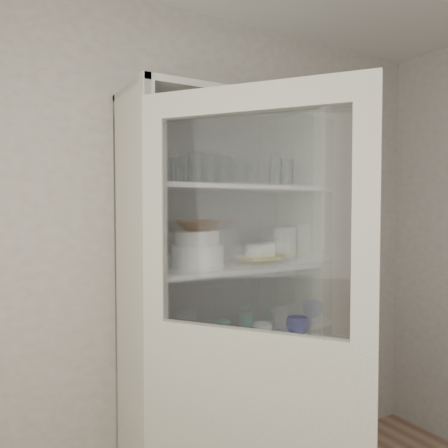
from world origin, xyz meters
TOP-DOWN VIEW (x-y plane):
  - wall_back at (0.00, 1.50)m, footprint 3.60×0.02m
  - pantry_cabinet at (0.20, 1.34)m, footprint 1.00×0.45m
  - cupboard_door at (-0.03, 0.69)m, footprint 0.58×0.74m
  - tumbler_0 at (-0.21, 1.13)m, footprint 0.08×0.08m
  - tumbler_1 at (-0.04, 1.11)m, footprint 0.07×0.07m
  - tumbler_2 at (0.03, 1.12)m, footprint 0.09×0.09m
  - tumbler_3 at (0.13, 1.16)m, footprint 0.09×0.09m
  - tumbler_4 at (0.40, 1.11)m, footprint 0.07×0.07m
  - tumbler_5 at (0.51, 1.16)m, footprint 0.08×0.08m
  - tumbler_6 at (0.48, 1.12)m, footprint 0.09×0.09m
  - tumbler_7 at (-0.11, 1.28)m, footprint 0.08×0.08m
  - tumbler_8 at (0.10, 1.25)m, footprint 0.09×0.09m
  - tumbler_9 at (-0.09, 1.29)m, footprint 0.07×0.07m
  - tumbler_10 at (0.31, 1.28)m, footprint 0.08×0.08m
  - tumbler_11 at (0.23, 1.30)m, footprint 0.09×0.09m
  - goblet_0 at (0.01, 1.36)m, footprint 0.08×0.08m
  - goblet_1 at (0.22, 1.38)m, footprint 0.08×0.08m
  - goblet_2 at (0.19, 1.35)m, footprint 0.07×0.07m
  - goblet_3 at (0.40, 1.34)m, footprint 0.07×0.07m
  - plate_stack_front at (0.03, 1.24)m, footprint 0.26×0.26m
  - plate_stack_back at (0.02, 1.41)m, footprint 0.23×0.23m
  - cream_bowl at (0.03, 1.24)m, footprint 0.24×0.24m
  - terracotta_bowl at (0.03, 1.24)m, footprint 0.24×0.24m
  - glass_platter at (0.42, 1.26)m, footprint 0.40×0.40m
  - yellow_trivet at (0.42, 1.26)m, footprint 0.21×0.21m
  - white_ramekin at (0.42, 1.26)m, footprint 0.17×0.17m
  - grey_bowl_stack at (0.61, 1.30)m, footprint 0.13×0.13m
  - mug_blue at (0.61, 1.19)m, footprint 0.15×0.15m
  - mug_teal at (0.37, 1.30)m, footprint 0.10×0.10m
  - mug_white at (0.37, 1.17)m, footprint 0.13×0.13m
  - teal_jar at (0.20, 1.29)m, footprint 0.09×0.09m
  - measuring_cups at (0.04, 1.22)m, footprint 0.09×0.09m
  - white_canister at (-0.12, 1.33)m, footprint 0.14×0.14m
  - cream_dish at (-0.02, 1.28)m, footprint 0.27×0.27m
  - tin_box at (0.43, 1.28)m, footprint 0.23×0.17m
  - tumbler_12 at (0.07, 1.19)m, footprint 0.07×0.07m

SIDE VIEW (x-z plane):
  - tin_box at x=0.43m, z-range 0.46..0.52m
  - cream_dish at x=-0.02m, z-range 0.46..0.53m
  - cupboard_door at x=-0.03m, z-range -0.13..1.87m
  - measuring_cups at x=0.04m, z-range 0.86..0.90m
  - mug_teal at x=0.37m, z-range 0.86..0.95m
  - mug_blue at x=0.61m, z-range 0.86..0.96m
  - mug_white at x=0.37m, z-range 0.86..0.96m
  - teal_jar at x=0.20m, z-range 0.86..0.96m
  - white_canister at x=-0.12m, z-range 0.86..0.99m
  - pantry_cabinet at x=0.20m, z-range -0.11..1.99m
  - glass_platter at x=0.42m, z-range 1.26..1.28m
  - yellow_trivet at x=0.42m, z-range 1.28..1.29m
  - plate_stack_back at x=0.02m, z-range 1.26..1.32m
  - wall_back at x=0.00m, z-range 0.00..2.60m
  - plate_stack_front at x=0.03m, z-range 1.26..1.37m
  - white_ramekin at x=0.42m, z-range 1.29..1.36m
  - grey_bowl_stack at x=0.61m, z-range 1.26..1.44m
  - cream_bowl at x=0.03m, z-range 1.37..1.44m
  - terracotta_bowl at x=0.03m, z-range 1.44..1.49m
  - tumbler_7 at x=-0.11m, z-range 1.66..1.78m
  - tumbler_9 at x=-0.09m, z-range 1.66..1.79m
  - tumbler_0 at x=-0.21m, z-range 1.66..1.79m
  - tumbler_3 at x=0.13m, z-range 1.66..1.79m
  - tumbler_10 at x=0.31m, z-range 1.66..1.79m
  - tumbler_5 at x=0.51m, z-range 1.66..1.80m
  - tumbler_4 at x=0.40m, z-range 1.66..1.80m
  - tumbler_1 at x=-0.04m, z-range 1.66..1.80m
  - tumbler_6 at x=0.48m, z-range 1.66..1.80m
  - tumbler_12 at x=0.07m, z-range 1.66..1.80m
  - tumbler_2 at x=0.03m, z-range 1.66..1.80m
  - tumbler_11 at x=0.23m, z-range 1.66..1.80m
  - tumbler_8 at x=0.10m, z-range 1.66..1.81m
  - goblet_3 at x=0.40m, z-range 1.66..1.83m
  - goblet_2 at x=0.19m, z-range 1.66..1.83m
  - goblet_0 at x=0.01m, z-range 1.66..1.83m
  - goblet_1 at x=0.22m, z-range 1.66..1.84m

